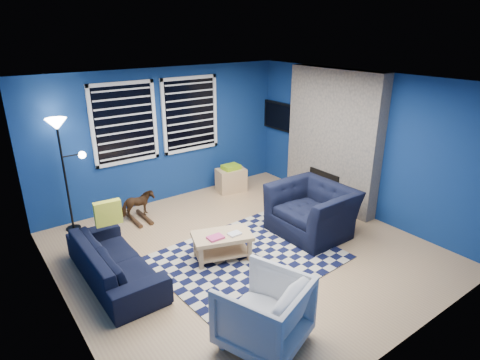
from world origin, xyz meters
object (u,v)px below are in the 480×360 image
Objects in this scene: sofa at (115,261)px; rocking_horse at (138,204)px; armchair_big at (312,210)px; armchair_bent at (263,312)px; coffee_table at (222,241)px; tv at (281,117)px; cabinet at (231,179)px; floor_lamp at (61,140)px.

sofa is 3.42× the size of rocking_horse.
armchair_big is 2.21× the size of rocking_horse.
armchair_bent is 1.72m from coffee_table.
sofa is at bearing 162.95° from coffee_table.
cabinet is at bearing 177.26° from tv.
tv reaches higher than coffee_table.
armchair_big is 1.95× the size of cabinet.
floor_lamp reaches higher than armchair_bent.
floor_lamp is at bearing -96.95° from armchair_bent.
cabinet is (-0.02, 2.24, -0.15)m from armchair_big.
floor_lamp is (-3.09, 2.43, 1.14)m from armchair_big.
rocking_horse is (0.94, 1.46, 0.03)m from sofa.
sofa reaches higher than rocking_horse.
cabinet reaches higher than sofa.
sofa is at bearing -159.97° from tv.
floor_lamp reaches higher than sofa.
rocking_horse is at bearing -33.28° from sofa.
tv is 0.53× the size of floor_lamp.
armchair_bent is 0.89× the size of coffee_table.
tv reaches higher than cabinet.
tv is at bearing -70.32° from sofa.
tv is 3.49m from rocking_horse.
rocking_horse is at bearing 104.10° from coffee_table.
armchair_big is at bearing -102.03° from sofa.
cabinet is (2.07, 0.15, -0.05)m from rocking_horse.
coffee_table is 2.60m from cabinet.
coffee_table is 0.51× the size of floor_lamp.
rocking_horse reaches higher than coffee_table.
cabinet reaches higher than coffee_table.
coffee_table is (-1.61, 0.19, -0.11)m from armchair_big.
cabinet is at bearing -62.22° from sofa.
armchair_big reaches higher than sofa.
coffee_table is (0.57, 1.62, -0.09)m from armchair_bent.
cabinet is at bearing -140.69° from armchair_bent.
rocking_horse is 0.58× the size of coffee_table.
sofa is at bearing -141.35° from cabinet.
armchair_big is at bearing -166.95° from armchair_bent.
tv is at bearing 7.79° from cabinet.
cabinet is (2.17, 3.67, -0.14)m from armchair_bent.
armchair_big is at bearing -132.66° from rocking_horse.
armchair_big is 4.09m from floor_lamp.
cabinet reaches higher than rocking_horse.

